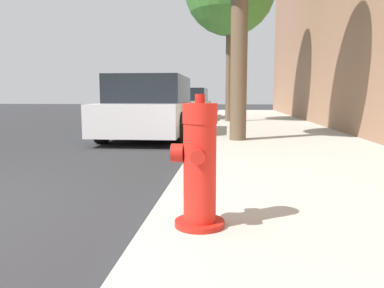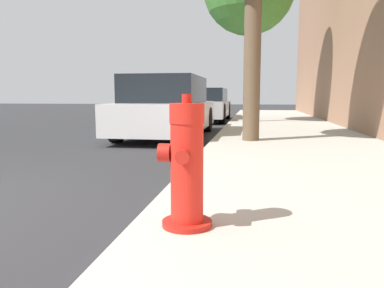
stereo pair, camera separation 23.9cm
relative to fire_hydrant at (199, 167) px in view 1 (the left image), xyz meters
name	(u,v)px [view 1 (the left image)]	position (x,y,z in m)	size (l,w,h in m)	color
fire_hydrant	(199,167)	(0.00, 0.00, 0.00)	(0.34, 0.34, 0.85)	red
parked_car_near	(152,108)	(-1.59, 6.33, 0.16)	(1.75, 4.41, 1.41)	silver
parked_car_mid	(185,105)	(-1.45, 11.92, 0.10)	(1.78, 4.34, 1.24)	#B7B7BC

